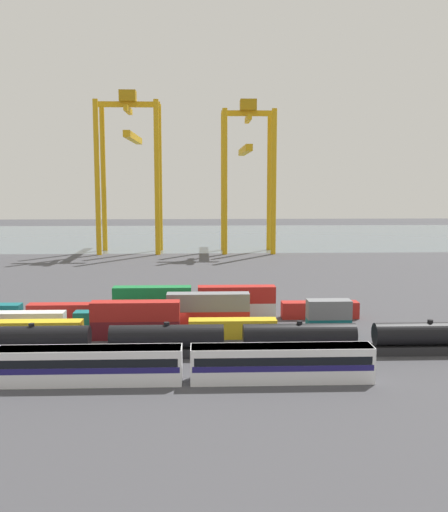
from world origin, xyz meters
The scene contains 22 objects.
ground_plane centered at (0.00, 40.00, 0.00)m, with size 420.00×420.00×0.00m, color #424247.
harbour_water centered at (0.00, 145.79, 0.00)m, with size 400.00×110.00×0.01m, color slate.
passenger_train centered at (-8.41, -22.13, 2.14)m, with size 60.78×3.14×3.90m.
freight_tank_row centered at (-0.78, -12.60, 2.02)m, with size 79.70×2.84×4.30m.
shipping_container_2 centered at (-18.87, -4.23, 1.30)m, with size 12.10×2.44×2.60m, color gold.
shipping_container_3 centered at (-5.55, -4.23, 1.30)m, with size 12.10×2.44×2.60m, color maroon.
shipping_container_4 centered at (-5.55, -4.23, 3.90)m, with size 12.10×2.44×2.60m, color #AD211C.
shipping_container_5 centered at (7.78, -4.23, 1.30)m, with size 12.10×2.44×2.60m, color gold.
shipping_container_6 centered at (21.11, -4.23, 1.30)m, with size 6.04×2.44×2.60m, color #146066.
shipping_container_7 centered at (21.11, -4.23, 3.90)m, with size 6.04×2.44×2.60m, color slate.
shipping_container_9 centered at (-22.51, 1.36, 1.30)m, with size 12.10×2.44×2.60m, color silver.
shipping_container_10 centered at (-9.02, 1.36, 1.30)m, with size 12.10×2.44×2.60m, color #146066.
shipping_container_11 centered at (4.46, 1.36, 1.30)m, with size 12.10×2.44×2.60m, color #AD211C.
shipping_container_12 centered at (4.46, 1.36, 3.90)m, with size 12.10×2.44×2.60m, color slate.
shipping_container_14 centered at (-17.35, 6.96, 1.30)m, with size 12.10×2.44×2.60m, color #AD211C.
shipping_container_15 centered at (-4.19, 6.96, 1.30)m, with size 12.10×2.44×2.60m, color #197538.
shipping_container_16 centered at (-4.19, 6.96, 3.90)m, with size 12.10×2.44×2.60m, color #197538.
shipping_container_17 centered at (8.98, 6.96, 1.30)m, with size 12.10×2.44×2.60m, color silver.
shipping_container_18 centered at (8.98, 6.96, 3.90)m, with size 12.10×2.44×2.60m, color #AD211C.
shipping_container_19 centered at (22.15, 6.96, 1.30)m, with size 12.10×2.44×2.60m, color #AD211C.
gantry_crane_west centered at (-17.95, 96.56, 29.10)m, with size 18.79×36.28×47.79m.
gantry_crane_central centered at (17.45, 96.63, 27.19)m, with size 15.91×36.16×45.38m.
Camera 1 is at (3.62, -83.07, 21.51)m, focal length 41.15 mm.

